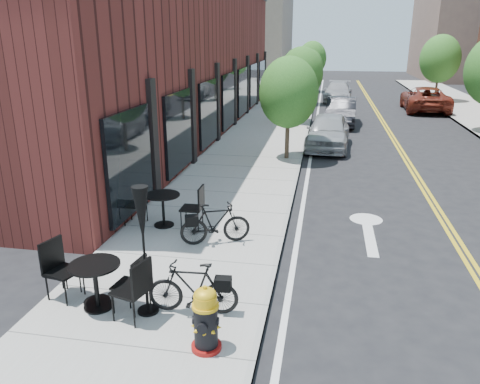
# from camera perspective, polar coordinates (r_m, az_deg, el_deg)

# --- Properties ---
(ground) EXTENTS (120.00, 120.00, 0.00)m
(ground) POSITION_cam_1_polar(r_m,az_deg,el_deg) (9.77, 4.59, -9.60)
(ground) COLOR black
(ground) RESTS_ON ground
(sidewalk_near) EXTENTS (4.00, 70.00, 0.12)m
(sidewalk_near) POSITION_cam_1_polar(r_m,az_deg,el_deg) (19.33, 1.79, 4.92)
(sidewalk_near) COLOR #9E9B93
(sidewalk_near) RESTS_ON ground
(building_near) EXTENTS (5.00, 28.00, 7.00)m
(building_near) POSITION_cam_1_polar(r_m,az_deg,el_deg) (23.76, -7.80, 15.68)
(building_near) COLOR #4D1D18
(building_near) RESTS_ON ground
(bg_building_left) EXTENTS (8.00, 14.00, 10.00)m
(bg_building_left) POSITION_cam_1_polar(r_m,az_deg,el_deg) (57.27, 1.63, 18.87)
(bg_building_left) COLOR #726656
(bg_building_left) RESTS_ON ground
(bg_building_right) EXTENTS (10.00, 16.00, 12.00)m
(bg_building_right) POSITION_cam_1_polar(r_m,az_deg,el_deg) (60.55, 26.30, 18.01)
(bg_building_right) COLOR brown
(bg_building_right) RESTS_ON ground
(tree_near_a) EXTENTS (2.20, 2.20, 3.81)m
(tree_near_a) POSITION_cam_1_polar(r_m,az_deg,el_deg) (17.75, 5.95, 11.96)
(tree_near_a) COLOR #382B1E
(tree_near_a) RESTS_ON sidewalk_near
(tree_near_b) EXTENTS (2.30, 2.30, 3.98)m
(tree_near_b) POSITION_cam_1_polar(r_m,az_deg,el_deg) (25.69, 7.47, 14.14)
(tree_near_b) COLOR #382B1E
(tree_near_b) RESTS_ON sidewalk_near
(tree_near_c) EXTENTS (2.10, 2.10, 3.67)m
(tree_near_c) POSITION_cam_1_polar(r_m,az_deg,el_deg) (33.68, 8.26, 14.78)
(tree_near_c) COLOR #382B1E
(tree_near_c) RESTS_ON sidewalk_near
(tree_near_d) EXTENTS (2.40, 2.40, 4.11)m
(tree_near_d) POSITION_cam_1_polar(r_m,az_deg,el_deg) (41.65, 8.78, 15.79)
(tree_near_d) COLOR #382B1E
(tree_near_d) RESTS_ON sidewalk_near
(tree_far_c) EXTENTS (2.80, 2.80, 4.62)m
(tree_far_c) POSITION_cam_1_polar(r_m,az_deg,el_deg) (37.44, 23.20, 14.70)
(tree_far_c) COLOR #382B1E
(tree_far_c) RESTS_ON sidewalk_far
(fire_hydrant) EXTENTS (0.50, 0.50, 1.06)m
(fire_hydrant) POSITION_cam_1_polar(r_m,az_deg,el_deg) (7.15, -4.20, -15.25)
(fire_hydrant) COLOR maroon
(fire_hydrant) RESTS_ON sidewalk_near
(bicycle_left) EXTENTS (1.57, 0.54, 0.93)m
(bicycle_left) POSITION_cam_1_polar(r_m,az_deg,el_deg) (8.02, -5.77, -11.56)
(bicycle_left) COLOR black
(bicycle_left) RESTS_ON sidewalk_near
(bicycle_right) EXTENTS (1.64, 1.02, 0.96)m
(bicycle_right) POSITION_cam_1_polar(r_m,az_deg,el_deg) (10.52, -3.03, -3.85)
(bicycle_right) COLOR black
(bicycle_right) RESTS_ON sidewalk_near
(bistro_set_a) EXTENTS (2.05, 1.07, 1.08)m
(bistro_set_a) POSITION_cam_1_polar(r_m,az_deg,el_deg) (8.44, -17.17, -10.12)
(bistro_set_a) COLOR black
(bistro_set_a) RESTS_ON sidewalk_near
(bistro_set_b) EXTENTS (1.88, 0.90, 0.99)m
(bistro_set_b) POSITION_cam_1_polar(r_m,az_deg,el_deg) (8.61, -17.32, -9.87)
(bistro_set_b) COLOR black
(bistro_set_b) RESTS_ON sidewalk_near
(bistro_set_c) EXTENTS (1.96, 0.85, 1.06)m
(bistro_set_c) POSITION_cam_1_polar(r_m,az_deg,el_deg) (11.60, -9.37, -1.60)
(bistro_set_c) COLOR black
(bistro_set_c) RESTS_ON sidewalk_near
(patio_umbrella) EXTENTS (0.36, 0.36, 2.24)m
(patio_umbrella) POSITION_cam_1_polar(r_m,az_deg,el_deg) (7.66, -11.84, -3.86)
(patio_umbrella) COLOR black
(patio_umbrella) RESTS_ON sidewalk_near
(parked_car_a) EXTENTS (1.99, 4.42, 1.47)m
(parked_car_a) POSITION_cam_1_polar(r_m,az_deg,el_deg) (20.45, 10.69, 7.29)
(parked_car_a) COLOR #9A9EA2
(parked_car_a) RESTS_ON ground
(parked_car_b) EXTENTS (1.74, 4.46, 1.45)m
(parked_car_b) POSITION_cam_1_polar(r_m,az_deg,el_deg) (26.15, 12.20, 9.56)
(parked_car_b) COLOR black
(parked_car_b) RESTS_ON ground
(parked_car_c) EXTENTS (2.27, 4.87, 1.38)m
(parked_car_c) POSITION_cam_1_polar(r_m,az_deg,el_deg) (36.13, 11.85, 11.89)
(parked_car_c) COLOR #A2A1A6
(parked_car_c) RESTS_ON ground
(parked_car_far) EXTENTS (2.72, 5.65, 1.55)m
(parked_car_far) POSITION_cam_1_polar(r_m,az_deg,el_deg) (32.75, 21.61, 10.52)
(parked_car_far) COLOR maroon
(parked_car_far) RESTS_ON ground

